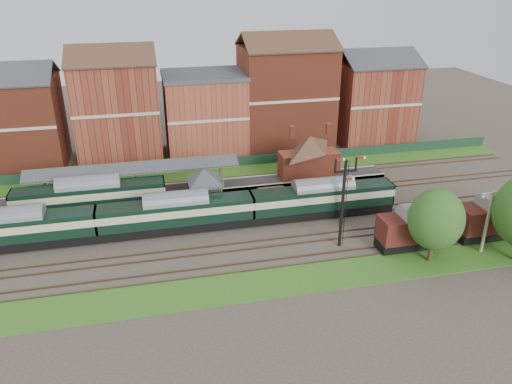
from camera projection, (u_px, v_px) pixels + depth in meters
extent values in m
plane|color=#473D33|center=(235.00, 225.00, 57.62)|extent=(160.00, 160.00, 0.00)
cube|color=#2D6619|center=(215.00, 173.00, 71.78)|extent=(90.00, 4.50, 0.06)
cube|color=#2D6619|center=(259.00, 284.00, 46.98)|extent=(90.00, 5.00, 0.06)
cube|color=#193823|center=(213.00, 163.00, 73.25)|extent=(90.00, 0.12, 1.50)
cube|color=#2D2D2D|center=(184.00, 191.00, 65.04)|extent=(55.00, 3.40, 1.00)
cube|color=#616D4E|center=(206.00, 206.00, 59.39)|extent=(3.40, 3.20, 2.40)
cube|color=#43482D|center=(205.00, 189.00, 58.47)|extent=(3.60, 3.40, 2.00)
pyramid|color=#383A3F|center=(204.00, 175.00, 57.72)|extent=(5.40, 5.40, 1.60)
cube|color=maroon|center=(270.00, 200.00, 61.04)|extent=(3.00, 2.40, 2.20)
cube|color=#4C3323|center=(272.00, 192.00, 59.86)|extent=(3.20, 1.34, 0.79)
cube|color=#4C3323|center=(269.00, 187.00, 61.01)|extent=(3.20, 1.34, 0.79)
cube|color=#973E26|center=(309.00, 164.00, 67.52)|extent=(8.00, 3.00, 3.50)
pyramid|color=#4C3323|center=(310.00, 144.00, 66.33)|extent=(8.10, 8.10, 2.20)
cube|color=#973E26|center=(292.00, 142.00, 65.62)|extent=(0.60, 0.60, 1.60)
cube|color=#973E26|center=(328.00, 139.00, 66.62)|extent=(0.60, 0.60, 1.60)
cube|color=#43482D|center=(41.00, 192.00, 59.55)|extent=(0.22, 0.22, 3.40)
cube|color=#43482D|center=(220.00, 168.00, 66.28)|extent=(0.22, 0.22, 3.40)
cube|color=#383A3F|center=(134.00, 168.00, 61.28)|extent=(26.00, 1.99, 0.90)
cube|color=#383A3F|center=(134.00, 163.00, 62.96)|extent=(26.00, 1.99, 0.90)
cube|color=#43482D|center=(133.00, 162.00, 61.96)|extent=(26.00, 0.20, 0.20)
cube|color=black|center=(344.00, 193.00, 56.15)|extent=(0.25, 0.25, 8.00)
cube|color=black|center=(345.00, 171.00, 55.06)|extent=(2.60, 0.18, 0.18)
cube|color=#B2140F|center=(341.00, 160.00, 54.32)|extent=(1.10, 0.08, 0.25)
cube|color=#B2140F|center=(361.00, 158.00, 54.80)|extent=(1.10, 0.08, 0.25)
cube|color=black|center=(342.00, 212.00, 51.76)|extent=(0.25, 0.25, 8.00)
cube|color=#B2140F|center=(350.00, 179.00, 50.32)|extent=(1.10, 0.08, 0.25)
cube|color=beige|center=(487.00, 222.00, 50.80)|extent=(0.22, 0.22, 7.00)
cube|color=beige|center=(493.00, 193.00, 49.42)|extent=(2.60, 0.15, 0.15)
cube|color=#973E26|center=(10.00, 124.00, 71.41)|extent=(14.00, 10.00, 13.00)
cube|color=maroon|center=(117.00, 111.00, 74.01)|extent=(12.00, 10.00, 15.00)
cube|color=#9C4832|center=(205.00, 116.00, 77.25)|extent=(12.00, 10.00, 12.00)
cube|color=#973E26|center=(286.00, 98.00, 79.03)|extent=(14.00, 10.00, 16.00)
cube|color=maroon|center=(373.00, 102.00, 82.68)|extent=(12.00, 10.00, 13.00)
cube|color=black|center=(14.00, 243.00, 52.56)|extent=(17.12, 2.40, 1.05)
cube|color=black|center=(11.00, 228.00, 51.82)|extent=(17.12, 2.66, 2.47)
cube|color=beige|center=(10.00, 226.00, 51.70)|extent=(17.14, 2.70, 0.86)
cube|color=slate|center=(8.00, 217.00, 51.24)|extent=(17.12, 2.66, 0.57)
cube|color=black|center=(178.00, 226.00, 56.00)|extent=(17.12, 2.40, 1.05)
cube|color=black|center=(177.00, 212.00, 55.27)|extent=(17.12, 2.66, 2.47)
cube|color=beige|center=(176.00, 209.00, 55.14)|extent=(17.14, 2.70, 0.86)
cube|color=slate|center=(176.00, 201.00, 54.69)|extent=(17.12, 2.66, 0.57)
cube|color=black|center=(322.00, 211.00, 59.45)|extent=(17.12, 2.40, 1.05)
cube|color=black|center=(323.00, 197.00, 58.71)|extent=(17.12, 2.66, 2.47)
cube|color=beige|center=(323.00, 195.00, 58.59)|extent=(17.14, 2.70, 0.86)
cube|color=slate|center=(323.00, 187.00, 58.13)|extent=(17.12, 2.66, 0.57)
cube|color=black|center=(92.00, 209.00, 59.81)|extent=(17.56, 2.46, 1.07)
cube|color=black|center=(90.00, 195.00, 59.05)|extent=(17.56, 2.73, 2.54)
cube|color=beige|center=(90.00, 193.00, 58.93)|extent=(17.58, 2.77, 0.88)
cube|color=slate|center=(88.00, 184.00, 58.46)|extent=(17.56, 2.73, 0.59)
cube|color=black|center=(407.00, 242.00, 52.76)|extent=(6.49, 2.39, 0.97)
cube|color=#4C2115|center=(409.00, 228.00, 52.01)|extent=(6.49, 2.81, 2.60)
cube|color=gray|center=(411.00, 215.00, 51.42)|extent=(6.49, 2.81, 0.48)
cube|color=black|center=(485.00, 233.00, 54.63)|extent=(6.75, 2.49, 1.01)
cube|color=#4C2115|center=(488.00, 218.00, 53.86)|extent=(6.75, 2.93, 2.70)
cube|color=gray|center=(491.00, 205.00, 53.23)|extent=(6.75, 2.93, 0.50)
cylinder|color=#382619|center=(432.00, 245.00, 49.88)|extent=(0.44, 0.44, 3.68)
ellipsoid|color=#164E1B|center=(436.00, 219.00, 48.65)|extent=(5.41, 5.41, 6.22)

